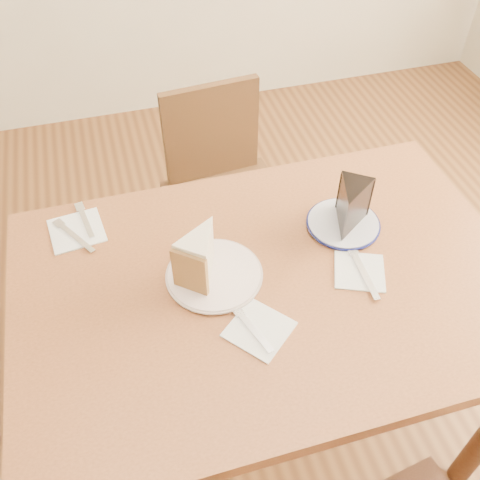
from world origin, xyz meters
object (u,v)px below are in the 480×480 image
Objects in this scene: chair_far at (225,193)px; carrot_cake at (202,254)px; plate_cream at (214,275)px; chocolate_cake at (350,210)px; table at (269,304)px; plate_navy at (343,224)px.

chair_far is 0.72m from carrot_cake.
plate_cream is 1.87× the size of chocolate_cake.
table is 1.47× the size of chair_far.
carrot_cake is (-0.02, 0.02, 0.06)m from plate_cream.
chocolate_cake is at bearing -81.53° from plate_navy.
chair_far is 0.68m from chocolate_cake.
carrot_cake reaches higher than table.
chair_far is 0.64m from plate_navy.
chair_far reaches higher than table.
plate_navy is at bearing 26.81° from table.
table is 6.59× the size of plate_navy.
carrot_cake is at bearing 42.34° from chocolate_cake.
plate_cream is 1.89× the size of carrot_cake.
chocolate_cake is at bearing 23.80° from table.
chocolate_cake is (0.24, 0.11, 0.17)m from table.
carrot_cake is 0.99× the size of chocolate_cake.
plate_cream is at bearing 160.42° from table.
carrot_cake is at bearing -171.44° from plate_navy.
plate_cream is (-0.12, 0.04, 0.10)m from table.
carrot_cake reaches higher than chocolate_cake.
carrot_cake is 0.39m from chocolate_cake.
table is 0.23m from carrot_cake.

